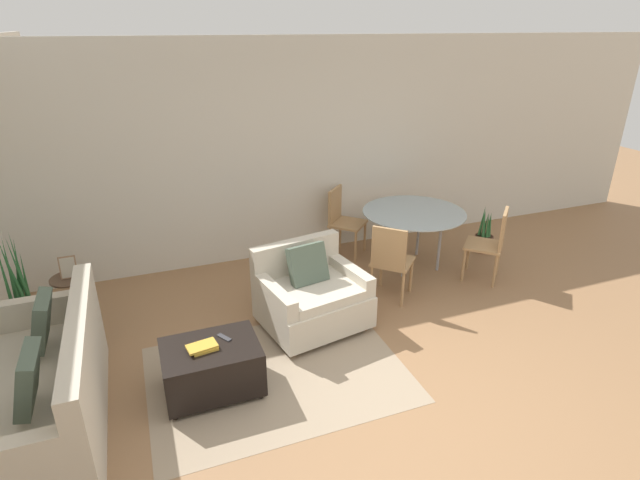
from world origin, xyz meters
name	(u,v)px	position (x,y,z in m)	size (l,w,h in m)	color
ground_plane	(395,418)	(0.00, 0.00, 0.00)	(20.00, 20.00, 0.00)	#936B47
wall_back	(273,153)	(0.00, 3.32, 1.38)	(12.00, 0.06, 2.75)	beige
area_rug	(278,374)	(-0.72, 0.85, 0.00)	(2.22, 1.64, 0.01)	gray
couch	(41,397)	(-2.54, 0.85, 0.31)	(0.94, 1.87, 0.92)	beige
armchair	(311,296)	(-0.16, 1.50, 0.34)	(1.12, 0.99, 0.87)	beige
ottoman	(212,367)	(-1.28, 0.85, 0.24)	(0.79, 0.57, 0.44)	black
book_stack	(203,347)	(-1.33, 0.83, 0.46)	(0.26, 0.18, 0.04)	gold
tv_remote_primary	(224,337)	(-1.14, 0.93, 0.44)	(0.11, 0.14, 0.01)	#333338
tv_remote_secondary	(206,341)	(-1.30, 0.93, 0.44)	(0.10, 0.14, 0.01)	black
potted_plant	(27,313)	(-2.83, 2.26, 0.28)	(0.36, 0.36, 1.14)	brown
side_table	(74,294)	(-2.38, 2.21, 0.42)	(0.38, 0.38, 0.61)	#4C3828
picture_frame	(68,267)	(-2.38, 2.21, 0.72)	(0.15, 0.08, 0.22)	#8C6647
dining_table	(414,217)	(1.50, 2.34, 0.67)	(1.27, 1.27, 0.73)	#99A8AD
dining_chair_near_left	(391,258)	(0.83, 1.67, 0.52)	(0.59, 0.59, 0.90)	tan
dining_chair_near_right	(492,240)	(2.18, 1.67, 0.52)	(0.59, 0.59, 0.90)	tan
dining_chair_far_left	(342,217)	(0.83, 3.02, 0.52)	(0.59, 0.59, 0.90)	tan
potted_plant_small	(484,238)	(2.67, 2.38, 0.19)	(0.25, 0.25, 0.62)	brown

